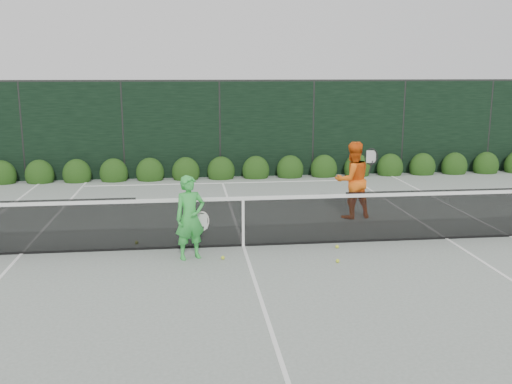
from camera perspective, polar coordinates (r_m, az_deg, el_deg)
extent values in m
plane|color=gray|center=(11.04, -1.28, -5.44)|extent=(80.00, 80.00, 0.00)
cube|color=black|center=(11.32, -23.01, -3.31)|extent=(4.40, 0.01, 1.02)
cube|color=black|center=(10.91, -1.30, -3.03)|extent=(4.00, 0.01, 0.96)
cube|color=black|center=(12.04, 19.03, -2.13)|extent=(4.40, 0.01, 1.02)
cube|color=white|center=(10.80, -1.31, -0.65)|extent=(12.80, 0.03, 0.07)
cube|color=black|center=(11.04, -1.28, -5.34)|extent=(12.80, 0.02, 0.04)
cube|color=white|center=(10.92, -1.30, -3.15)|extent=(0.05, 0.03, 0.91)
imported|color=green|center=(10.21, -6.62, -2.55)|extent=(0.64, 0.53, 1.51)
torus|color=silver|center=(10.34, -5.50, -2.95)|extent=(0.30, 0.11, 0.30)
cylinder|color=black|center=(10.40, -5.47, -4.23)|extent=(0.10, 0.03, 0.30)
imported|color=orange|center=(13.17, 9.62, 1.19)|extent=(0.98, 0.83, 1.76)
torus|color=black|center=(12.99, 11.44, 3.49)|extent=(0.30, 0.06, 0.30)
cylinder|color=black|center=(13.03, 11.40, 2.45)|extent=(0.10, 0.03, 0.30)
cube|color=white|center=(12.77, 24.09, -4.07)|extent=(0.06, 23.77, 0.01)
cube|color=white|center=(11.43, -22.40, -5.74)|extent=(0.06, 23.77, 0.01)
cube|color=white|center=(12.13, 18.51, -4.44)|extent=(0.06, 23.77, 0.01)
cube|color=white|center=(22.64, -4.22, 3.54)|extent=(11.03, 0.06, 0.01)
cube|color=white|center=(17.24, -3.36, 0.91)|extent=(8.23, 0.06, 0.01)
cube|color=white|center=(11.04, -1.28, -5.41)|extent=(0.06, 12.80, 0.01)
cube|color=black|center=(18.11, -3.63, 6.21)|extent=(32.00, 0.06, 3.00)
cube|color=#262826|center=(18.02, -3.70, 11.06)|extent=(32.00, 0.06, 0.06)
cylinder|color=#262826|center=(18.76, -22.34, 5.55)|extent=(0.08, 0.08, 3.00)
cylinder|color=#262826|center=(18.19, -13.16, 5.95)|extent=(0.08, 0.08, 3.00)
cylinder|color=#262826|center=(18.11, -3.63, 6.21)|extent=(0.08, 0.08, 3.00)
cylinder|color=#262826|center=(18.52, 5.73, 6.31)|extent=(0.08, 0.08, 3.00)
cylinder|color=#262826|center=(19.39, 14.47, 6.24)|extent=(0.08, 0.08, 3.00)
cylinder|color=#262826|center=(20.67, 22.29, 6.06)|extent=(0.08, 0.08, 3.00)
ellipsoid|color=#18360E|center=(18.76, -24.08, 1.49)|extent=(0.86, 0.65, 0.94)
ellipsoid|color=#18360E|center=(18.46, -20.82, 1.60)|extent=(0.86, 0.65, 0.94)
ellipsoid|color=#18360E|center=(18.22, -17.46, 1.71)|extent=(0.86, 0.65, 0.94)
ellipsoid|color=#18360E|center=(18.05, -14.03, 1.81)|extent=(0.86, 0.65, 0.94)
ellipsoid|color=#18360E|center=(17.95, -10.55, 1.91)|extent=(0.86, 0.65, 0.94)
ellipsoid|color=#18360E|center=(17.91, -7.03, 2.00)|extent=(0.86, 0.65, 0.94)
ellipsoid|color=#18360E|center=(17.93, -3.51, 2.08)|extent=(0.86, 0.65, 0.94)
ellipsoid|color=#18360E|center=(18.03, -0.02, 2.16)|extent=(0.86, 0.65, 0.94)
ellipsoid|color=#18360E|center=(18.19, 3.43, 2.22)|extent=(0.86, 0.65, 0.94)
ellipsoid|color=#18360E|center=(18.42, 6.80, 2.28)|extent=(0.86, 0.65, 0.94)
ellipsoid|color=#18360E|center=(18.71, 10.08, 2.33)|extent=(0.86, 0.65, 0.94)
ellipsoid|color=#18360E|center=(19.05, 13.25, 2.37)|extent=(0.86, 0.65, 0.94)
ellipsoid|color=#18360E|center=(19.46, 16.30, 2.40)|extent=(0.86, 0.65, 0.94)
ellipsoid|color=#18360E|center=(19.91, 19.21, 2.42)|extent=(0.86, 0.65, 0.94)
ellipsoid|color=#18360E|center=(20.42, 21.99, 2.44)|extent=(0.86, 0.65, 0.94)
sphere|color=#CADB30|center=(10.21, 8.17, -6.83)|extent=(0.07, 0.07, 0.07)
sphere|color=#CADB30|center=(10.30, -3.33, -6.57)|extent=(0.07, 0.07, 0.07)
sphere|color=#CADB30|center=(11.40, -11.86, -4.96)|extent=(0.07, 0.07, 0.07)
sphere|color=#CADB30|center=(11.01, 8.11, -5.43)|extent=(0.07, 0.07, 0.07)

